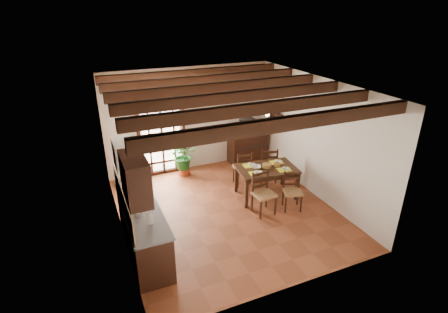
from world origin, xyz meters
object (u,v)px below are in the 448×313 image
chair_far_left (243,174)px  chair_far_right (268,170)px  sideboard (248,146)px  crt_tv (249,125)px  kitchen_counter (143,228)px  dining_table (266,171)px  chair_near_left (263,201)px  potted_plant (184,155)px  pendant_lamp (267,111)px  chair_near_right (292,198)px

chair_far_left → chair_far_right: bearing=-180.0°
sideboard → crt_tv: (0.00, -0.01, 0.65)m
sideboard → kitchen_counter: bearing=-142.3°
dining_table → chair_near_left: (-0.43, -0.65, -0.35)m
kitchen_counter → chair_near_left: bearing=4.8°
kitchen_counter → crt_tv: kitchen_counter is taller
sideboard → potted_plant: size_ratio=0.56×
chair_far_left → chair_far_right: (0.67, -0.09, 0.01)m
potted_plant → pendant_lamp: (1.46, -1.75, 1.51)m
dining_table → chair_near_right: (0.25, -0.74, -0.38)m
kitchen_counter → chair_far_left: bearing=29.5°
potted_plant → chair_far_right: bearing=-32.7°
kitchen_counter → crt_tv: bearing=38.1°
chair_near_left → chair_far_right: chair_near_left is taller
chair_near_left → crt_tv: size_ratio=2.24×
pendant_lamp → potted_plant: bearing=129.7°
chair_near_left → chair_far_left: chair_near_left is taller
sideboard → crt_tv: size_ratio=2.58×
dining_table → chair_near_left: bearing=-116.3°
chair_near_left → chair_far_right: (0.85, 1.29, -0.00)m
chair_near_left → potted_plant: 2.72m
chair_near_left → potted_plant: bearing=108.5°
sideboard → crt_tv: 0.65m
chair_near_left → kitchen_counter: bearing=-179.1°
chair_near_right → sideboard: bearing=105.5°
chair_far_right → chair_near_right: bearing=101.4°
kitchen_counter → potted_plant: 3.17m
chair_near_left → chair_near_right: 0.69m
chair_near_left → chair_far_right: bearing=52.8°
chair_far_right → kitchen_counter: bearing=41.8°
potted_plant → pendant_lamp: 2.73m
chair_near_left → chair_far_left: (0.18, 1.38, -0.01)m
kitchen_counter → chair_far_right: kitchen_counter is taller
chair_near_left → sideboard: (0.93, 2.60, 0.17)m
crt_tv → potted_plant: bearing=177.2°
dining_table → sideboard: 2.03m
kitchen_counter → pendant_lamp: bearing=17.5°
chair_near_right → potted_plant: size_ratio=0.44×
chair_near_left → potted_plant: (-1.03, 2.50, 0.27)m
pendant_lamp → crt_tv: bearing=74.7°
chair_far_left → pendant_lamp: bearing=118.8°
chair_far_left → crt_tv: (0.76, 1.22, 0.83)m
kitchen_counter → sideboard: (3.59, 2.83, -0.01)m
chair_far_left → potted_plant: (-1.21, 1.12, 0.28)m
chair_near_left → dining_table: bearing=52.6°
potted_plant → chair_near_left: bearing=-67.7°
sideboard → chair_far_right: bearing=-94.1°
chair_near_left → pendant_lamp: 1.98m
chair_far_right → sideboard: bearing=-75.2°
chair_near_left → pendant_lamp: pendant_lamp is taller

